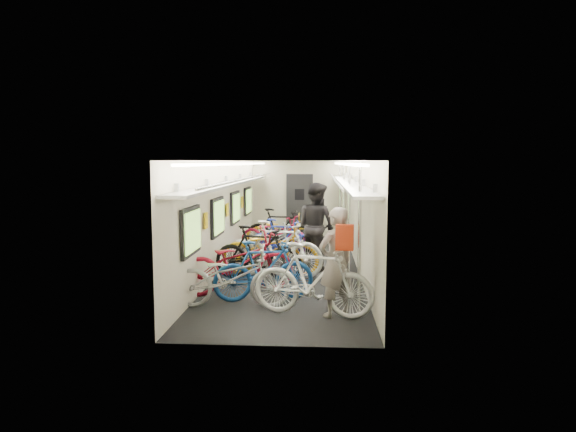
# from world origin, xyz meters

# --- Properties ---
(train_car_shell) EXTENTS (10.00, 10.00, 10.00)m
(train_car_shell) POSITION_xyz_m (-0.36, 0.71, 1.66)
(train_car_shell) COLOR black
(train_car_shell) RESTS_ON ground
(bicycle_0) EXTENTS (1.95, 0.76, 1.01)m
(bicycle_0) POSITION_xyz_m (-0.78, -3.26, 0.51)
(bicycle_0) COLOR #9C9CA0
(bicycle_0) RESTS_ON ground
(bicycle_1) EXTENTS (1.81, 0.93, 1.05)m
(bicycle_1) POSITION_xyz_m (-0.30, -2.82, 0.52)
(bicycle_1) COLOR navy
(bicycle_1) RESTS_ON ground
(bicycle_2) EXTENTS (2.24, 1.56, 1.12)m
(bicycle_2) POSITION_xyz_m (-0.82, -2.33, 0.56)
(bicycle_2) COLOR maroon
(bicycle_2) RESTS_ON ground
(bicycle_3) EXTENTS (1.93, 0.96, 1.12)m
(bicycle_3) POSITION_xyz_m (-0.58, -1.35, 0.56)
(bicycle_3) COLOR black
(bicycle_3) RESTS_ON ground
(bicycle_4) EXTENTS (2.13, 0.92, 1.08)m
(bicycle_4) POSITION_xyz_m (-0.39, -0.83, 0.54)
(bicycle_4) COLOR orange
(bicycle_4) RESTS_ON ground
(bicycle_5) EXTENTS (2.01, 0.94, 1.17)m
(bicycle_5) POSITION_xyz_m (-0.22, -0.92, 0.58)
(bicycle_5) COLOR silver
(bicycle_5) RESTS_ON ground
(bicycle_6) EXTENTS (1.91, 1.20, 0.95)m
(bicycle_6) POSITION_xyz_m (-0.59, 0.40, 0.47)
(bicycle_6) COLOR silver
(bicycle_6) RESTS_ON ground
(bicycle_7) EXTENTS (1.74, 0.69, 1.02)m
(bicycle_7) POSITION_xyz_m (-0.26, 0.84, 0.51)
(bicycle_7) COLOR #1A2EA1
(bicycle_7) RESTS_ON ground
(bicycle_8) EXTENTS (2.04, 1.34, 1.01)m
(bicycle_8) POSITION_xyz_m (-0.52, 1.60, 0.51)
(bicycle_8) COLOR maroon
(bicycle_8) RESTS_ON ground
(bicycle_9) EXTENTS (1.98, 0.90, 1.15)m
(bicycle_9) POSITION_xyz_m (-0.41, 2.11, 0.57)
(bicycle_9) COLOR black
(bicycle_9) RESTS_ON ground
(bicycle_10) EXTENTS (1.92, 0.73, 0.99)m
(bicycle_10) POSITION_xyz_m (-0.41, 2.32, 0.50)
(bicycle_10) COLOR gold
(bicycle_10) RESTS_ON ground
(bicycle_11) EXTENTS (1.98, 0.98, 1.15)m
(bicycle_11) POSITION_xyz_m (0.56, -3.67, 0.57)
(bicycle_11) COLOR silver
(bicycle_11) RESTS_ON ground
(passenger_near) EXTENTS (0.74, 0.69, 1.70)m
(passenger_near) POSITION_xyz_m (0.91, -3.64, 0.85)
(passenger_near) COLOR gray
(passenger_near) RESTS_ON ground
(passenger_mid) EXTENTS (1.19, 1.17, 1.93)m
(passenger_mid) POSITION_xyz_m (0.58, -0.11, 0.97)
(passenger_mid) COLOR black
(passenger_mid) RESTS_ON ground
(backpack) EXTENTS (0.28, 0.17, 0.38)m
(backpack) POSITION_xyz_m (1.02, -3.94, 1.28)
(backpack) COLOR red
(backpack) RESTS_ON passenger_near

